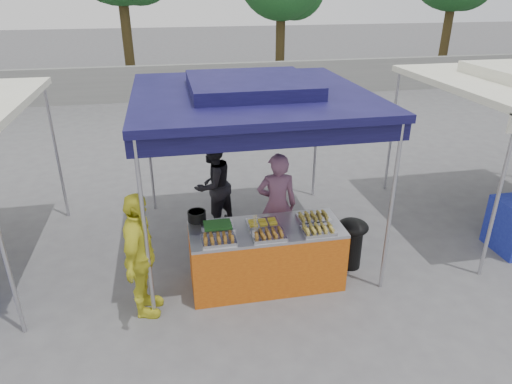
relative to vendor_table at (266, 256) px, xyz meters
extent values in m
plane|color=#545456|center=(0.00, 0.10, -0.43)|extent=(80.00, 80.00, 0.00)
cube|color=slate|center=(0.00, 11.10, 0.17)|extent=(40.00, 0.25, 1.20)
cylinder|color=#B0AFB6|center=(-1.50, -0.40, 0.72)|extent=(0.05, 0.05, 2.30)
cylinder|color=#B0AFB6|center=(1.50, -0.40, 0.72)|extent=(0.05, 0.05, 2.30)
cylinder|color=#B0AFB6|center=(-1.50, 2.60, 0.72)|extent=(0.05, 0.05, 2.30)
cylinder|color=#B0AFB6|center=(1.50, 2.60, 0.72)|extent=(0.05, 0.05, 2.30)
cube|color=#110F3C|center=(0.00, 1.10, 1.92)|extent=(3.20, 3.20, 0.10)
cube|color=#110F3C|center=(0.00, 1.10, 2.05)|extent=(1.65, 1.65, 0.18)
cube|color=#110F3C|center=(0.00, -0.40, 1.77)|extent=(3.20, 0.04, 0.25)
cylinder|color=#B0AFB6|center=(-3.00, -0.40, 0.72)|extent=(0.05, 0.05, 2.30)
cylinder|color=#B0AFB6|center=(-3.00, 2.60, 0.72)|extent=(0.05, 0.05, 2.30)
cylinder|color=#B0AFB6|center=(3.00, -0.40, 0.72)|extent=(0.05, 0.05, 2.30)
cylinder|color=#B0AFB6|center=(3.00, 2.60, 0.72)|extent=(0.05, 0.05, 2.30)
cylinder|color=#3C3017|center=(-2.36, 13.03, 1.84)|extent=(0.36, 0.36, 4.52)
cylinder|color=#3C3017|center=(3.45, 13.17, 1.39)|extent=(0.36, 0.36, 3.62)
cylinder|color=#3C3017|center=(10.53, 13.02, 1.60)|extent=(0.36, 0.36, 4.04)
cube|color=#B54E10|center=(0.00, 0.00, -0.02)|extent=(2.00, 0.80, 0.81)
cube|color=#B0AFB6|center=(0.00, 0.00, 0.40)|extent=(2.00, 0.80, 0.04)
cube|color=#BCBBC0|center=(-0.65, -0.23, 0.45)|extent=(0.42, 0.30, 0.05)
cube|color=brown|center=(-0.65, -0.23, 0.49)|extent=(0.35, 0.25, 0.02)
cube|color=#BCBBC0|center=(-0.03, -0.24, 0.45)|extent=(0.42, 0.30, 0.05)
cube|color=brown|center=(-0.03, -0.24, 0.49)|extent=(0.35, 0.25, 0.02)
cube|color=#BCBBC0|center=(0.62, -0.24, 0.45)|extent=(0.42, 0.30, 0.05)
cube|color=#A48E38|center=(0.62, -0.24, 0.49)|extent=(0.35, 0.25, 0.02)
cube|color=#BCBBC0|center=(-0.62, 0.10, 0.45)|extent=(0.42, 0.30, 0.05)
cube|color=#1C521C|center=(-0.62, 0.10, 0.49)|extent=(0.35, 0.25, 0.02)
cube|color=#BCBBC0|center=(-0.04, 0.07, 0.45)|extent=(0.42, 0.30, 0.05)
cube|color=gold|center=(-0.04, 0.07, 0.49)|extent=(0.35, 0.25, 0.02)
cube|color=#BCBBC0|center=(0.67, 0.09, 0.45)|extent=(0.42, 0.30, 0.05)
cube|color=#A48E38|center=(0.67, 0.09, 0.49)|extent=(0.35, 0.25, 0.02)
cylinder|color=black|center=(-0.87, 0.37, 0.50)|extent=(0.24, 0.24, 0.14)
cylinder|color=#B0AFB6|center=(-0.18, -0.17, 0.48)|extent=(0.08, 0.08, 0.11)
cylinder|color=black|center=(1.27, 0.16, -0.13)|extent=(0.31, 0.31, 0.60)
ellipsoid|color=black|center=(1.27, 0.16, 0.22)|extent=(0.44, 0.44, 0.20)
cube|color=#121F98|center=(-0.33, 0.53, -0.27)|extent=(0.50, 0.35, 0.30)
cube|color=#121F98|center=(0.36, 0.54, -0.27)|extent=(0.51, 0.35, 0.30)
cube|color=#121F98|center=(0.36, 0.54, 0.02)|extent=(0.47, 0.33, 0.28)
imported|color=#80526F|center=(0.31, 0.72, 0.38)|extent=(0.62, 0.44, 1.60)
imported|color=black|center=(-0.51, 1.69, 0.35)|extent=(0.95, 0.93, 1.54)
imported|color=yellow|center=(-1.60, -0.30, 0.38)|extent=(0.56, 1.00, 1.61)
camera|label=1|loc=(-1.14, -5.05, 3.32)|focal=32.00mm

